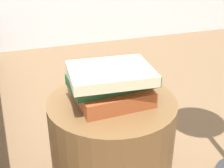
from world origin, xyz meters
TOP-DOWN VIEW (x-y plane):
  - side_table at (0.00, 0.00)m, footprint 0.46×0.46m
  - book_rust at (0.00, -0.00)m, footprint 0.25×0.22m
  - book_forest at (0.01, 0.01)m, footprint 0.30×0.17m
  - book_cream at (-0.01, -0.01)m, footprint 0.29×0.23m

SIDE VIEW (x-z plane):
  - side_table at x=0.00m, z-range 0.00..0.45m
  - book_rust at x=0.00m, z-range 0.45..0.51m
  - book_forest at x=0.01m, z-range 0.51..0.54m
  - book_cream at x=-0.01m, z-range 0.54..0.58m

